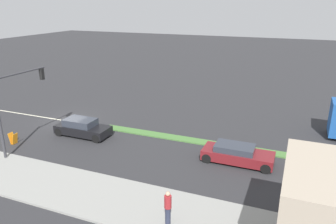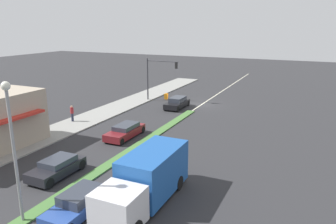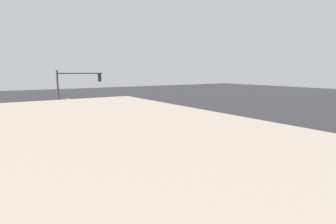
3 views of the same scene
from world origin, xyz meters
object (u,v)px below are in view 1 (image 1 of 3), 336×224
object	(u,v)px
traffic_signal_main	(14,98)
sedan_maroon	(237,154)
suv_black	(82,128)
warning_aframe_sign	(13,139)
pedestrian	(168,207)

from	to	relation	value
traffic_signal_main	sedan_maroon	distance (m)	15.32
suv_black	traffic_signal_main	bearing A→B (deg)	-30.67
traffic_signal_main	warning_aframe_sign	bearing A→B (deg)	-114.42
traffic_signal_main	warning_aframe_sign	size ratio (longest dim) A/B	6.69
suv_black	sedan_maroon	world-z (taller)	suv_black
traffic_signal_main	pedestrian	bearing A→B (deg)	73.71
pedestrian	traffic_signal_main	bearing A→B (deg)	-106.29
pedestrian	suv_black	bearing A→B (deg)	-126.40
traffic_signal_main	suv_black	size ratio (longest dim) A/B	1.30
sedan_maroon	pedestrian	bearing A→B (deg)	-12.95
warning_aframe_sign	suv_black	size ratio (longest dim) A/B	0.19
pedestrian	sedan_maroon	distance (m)	7.84
suv_black	sedan_maroon	xyz separation A→B (m)	(0.00, 12.10, -0.05)
suv_black	sedan_maroon	size ratio (longest dim) A/B	0.95
traffic_signal_main	warning_aframe_sign	world-z (taller)	traffic_signal_main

